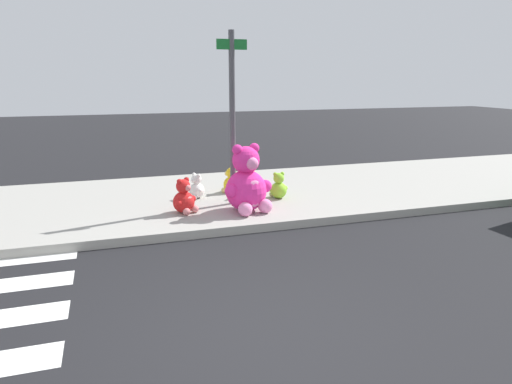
{
  "coord_description": "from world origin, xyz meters",
  "views": [
    {
      "loc": [
        -1.24,
        -4.0,
        2.54
      ],
      "look_at": [
        1.2,
        3.6,
        0.55
      ],
      "focal_mm": 32.55,
      "sensor_mm": 36.0,
      "label": 1
    }
  ],
  "objects": [
    {
      "name": "sign_pole",
      "position": [
        1.0,
        4.4,
        1.85
      ],
      "size": [
        0.56,
        0.11,
        3.2
      ],
      "color": "#4C4C51",
      "rests_on": "sidewalk"
    },
    {
      "name": "ground_plane",
      "position": [
        0.0,
        0.0,
        0.0
      ],
      "size": [
        60.0,
        60.0,
        0.0
      ],
      "primitive_type": "plane",
      "color": "black"
    },
    {
      "name": "plush_red",
      "position": [
        -0.0,
        4.05,
        0.41
      ],
      "size": [
        0.45,
        0.46,
        0.64
      ],
      "color": "red",
      "rests_on": "sidewalk"
    },
    {
      "name": "plush_yellow",
      "position": [
        1.18,
        5.29,
        0.37
      ],
      "size": [
        0.39,
        0.38,
        0.54
      ],
      "color": "yellow",
      "rests_on": "sidewalk"
    },
    {
      "name": "plush_lime",
      "position": [
        1.97,
        4.52,
        0.37
      ],
      "size": [
        0.42,
        0.36,
        0.54
      ],
      "color": "#8CD133",
      "rests_on": "sidewalk"
    },
    {
      "name": "plush_pink_large",
      "position": [
        1.1,
        3.81,
        0.64
      ],
      "size": [
        0.93,
        0.87,
        1.23
      ],
      "color": "#F22D93",
      "rests_on": "sidewalk"
    },
    {
      "name": "sidewalk",
      "position": [
        0.0,
        5.2,
        0.07
      ],
      "size": [
        28.0,
        4.4,
        0.15
      ],
      "primitive_type": "cube",
      "color": "#9E9B93",
      "rests_on": "ground_plane"
    },
    {
      "name": "plush_tan",
      "position": [
        1.48,
        4.82,
        0.36
      ],
      "size": [
        0.39,
        0.38,
        0.53
      ],
      "color": "tan",
      "rests_on": "sidewalk"
    },
    {
      "name": "plush_white",
      "position": [
        0.39,
        5.02,
        0.35
      ],
      "size": [
        0.37,
        0.36,
        0.51
      ],
      "color": "white",
      "rests_on": "sidewalk"
    }
  ]
}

